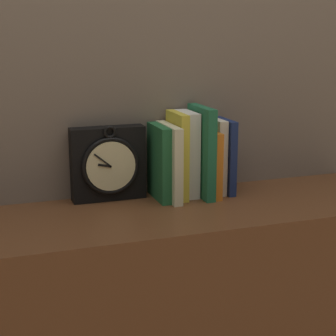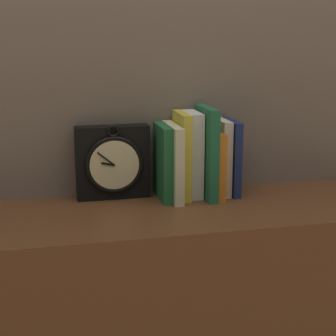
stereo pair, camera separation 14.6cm
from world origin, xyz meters
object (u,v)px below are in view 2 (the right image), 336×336
at_px(book_slot7_navy, 231,157).
at_px(book_slot5_orange, 215,164).
at_px(book_slot1_cream, 173,162).
at_px(book_slot2_yellow, 182,155).
at_px(book_slot0_green, 163,162).
at_px(book_slot4_green, 207,152).
at_px(book_slot6_cream, 222,157).
at_px(book_slot3_white, 192,154).
at_px(clock, 113,162).

bearing_deg(book_slot7_navy, book_slot5_orange, -167.47).
relative_size(book_slot1_cream, book_slot2_yellow, 0.87).
bearing_deg(book_slot1_cream, book_slot0_green, 159.18).
bearing_deg(book_slot2_yellow, book_slot5_orange, -5.66).
xyz_separation_m(book_slot4_green, book_slot5_orange, (0.03, 0.00, -0.03)).
bearing_deg(book_slot5_orange, book_slot0_green, 177.78).
bearing_deg(book_slot6_cream, book_slot4_green, -158.88).
bearing_deg(book_slot2_yellow, book_slot0_green, -176.31).
height_order(book_slot3_white, book_slot6_cream, book_slot3_white).
distance_m(book_slot1_cream, book_slot5_orange, 0.12).
xyz_separation_m(book_slot5_orange, book_slot7_navy, (0.05, 0.01, 0.01)).
bearing_deg(book_slot2_yellow, book_slot1_cream, -154.72).
relative_size(book_slot0_green, book_slot4_green, 0.82).
height_order(book_slot2_yellow, book_slot6_cream, book_slot2_yellow).
xyz_separation_m(book_slot3_white, book_slot4_green, (0.04, -0.02, 0.01)).
distance_m(book_slot2_yellow, book_slot7_navy, 0.15).
height_order(book_slot0_green, book_slot6_cream, book_slot6_cream).
bearing_deg(book_slot0_green, book_slot4_green, -3.93).
relative_size(book_slot3_white, book_slot6_cream, 1.11).
xyz_separation_m(book_slot1_cream, book_slot5_orange, (0.12, 0.00, -0.01)).
distance_m(book_slot0_green, book_slot1_cream, 0.03).
height_order(book_slot2_yellow, book_slot3_white, same).
xyz_separation_m(book_slot1_cream, book_slot4_green, (0.10, 0.00, 0.02)).
height_order(book_slot3_white, book_slot4_green, book_slot4_green).
bearing_deg(book_slot0_green, book_slot2_yellow, 3.69).
distance_m(book_slot1_cream, book_slot3_white, 0.07).
relative_size(book_slot0_green, book_slot3_white, 0.87).
height_order(book_slot5_orange, book_slot7_navy, book_slot7_navy).
distance_m(book_slot1_cream, book_slot7_navy, 0.18).
xyz_separation_m(clock, book_slot2_yellow, (0.19, -0.03, 0.02)).
distance_m(book_slot6_cream, book_slot7_navy, 0.03).
relative_size(clock, book_slot3_white, 0.89).
height_order(book_slot1_cream, book_slot5_orange, book_slot1_cream).
bearing_deg(book_slot7_navy, book_slot3_white, 176.91).
relative_size(book_slot4_green, book_slot6_cream, 1.19).
height_order(book_slot1_cream, book_slot3_white, book_slot3_white).
bearing_deg(book_slot0_green, clock, 164.26).
bearing_deg(book_slot2_yellow, clock, 169.68).
relative_size(book_slot1_cream, book_slot5_orange, 1.12).
bearing_deg(book_slot0_green, book_slot3_white, 8.16).
relative_size(book_slot4_green, book_slot7_navy, 1.19).
bearing_deg(clock, book_slot0_green, -15.74).
relative_size(book_slot2_yellow, book_slot4_green, 0.94).
height_order(book_slot1_cream, book_slot6_cream, book_slot6_cream).
relative_size(book_slot6_cream, book_slot7_navy, 1.01).
bearing_deg(book_slot2_yellow, book_slot6_cream, 3.83).
bearing_deg(book_slot0_green, book_slot5_orange, -2.22).
xyz_separation_m(book_slot2_yellow, book_slot6_cream, (0.12, 0.01, -0.01)).
bearing_deg(book_slot1_cream, clock, 163.41).
xyz_separation_m(book_slot5_orange, book_slot6_cream, (0.03, 0.02, 0.01)).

